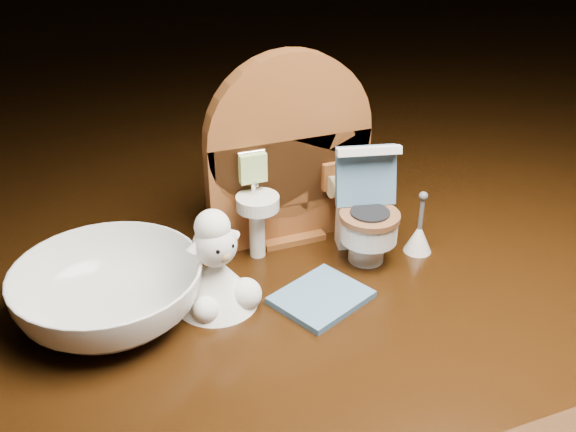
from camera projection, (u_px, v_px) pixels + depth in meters
name	position (u px, v px, depth m)	size (l,w,h in m)	color
backdrop_panel	(289.00, 162.00, 0.49)	(0.13, 0.05, 0.15)	brown
toy_toilet	(366.00, 217.00, 0.48)	(0.05, 0.06, 0.09)	white
bath_mat	(321.00, 297.00, 0.44)	(0.06, 0.05, 0.00)	teal
toilet_brush	(419.00, 236.00, 0.49)	(0.02, 0.02, 0.05)	white
plush_lamb	(217.00, 273.00, 0.43)	(0.06, 0.06, 0.07)	white
ceramic_bowl	(109.00, 293.00, 0.42)	(0.12, 0.12, 0.04)	white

